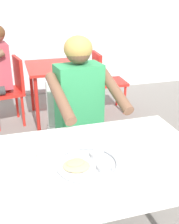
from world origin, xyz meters
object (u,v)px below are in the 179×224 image
Objects in this scene: thali_tray at (88,164)px; drinking_cup at (43,151)px; chair_foreground at (74,124)px; diner_foreground at (84,107)px; table_foreground at (98,171)px; table_background_red at (60,72)px; chair_red_left at (11,87)px; chair_red_right at (105,78)px.

thali_tray is 2.93× the size of drinking_cup.
chair_foreground is 0.69× the size of diner_foreground.
drinking_cup reaches higher than table_foreground.
chair_foreground is at bearing 80.80° from thali_tray.
diner_foreground reaches higher than table_background_red.
table_background_red is at bearing 84.78° from table_foreground.
diner_foreground is 1.61m from chair_red_left.
chair_foreground is at bearing -69.36° from chair_red_left.
table_background_red is at bearing 84.84° from chair_foreground.
diner_foreground is at bearing -93.59° from table_background_red.
thali_tray reaches higher than table_foreground.
drinking_cup reaches higher than thali_tray.
table_background_red is (0.20, 2.20, -0.05)m from table_foreground.
diner_foreground is 1.73m from chair_red_right.
thali_tray reaches higher than table_background_red.
chair_foreground is 1.04× the size of chair_red_left.
table_foreground is 2.21m from table_background_red.
chair_foreground is at bearing 67.30° from drinking_cup.
table_foreground is 0.13m from thali_tray.
diner_foreground is 1.58× the size of table_background_red.
thali_tray is 2.28m from chair_red_left.
chair_red_right is at bearing 2.26° from chair_red_left.
drinking_cup reaches higher than chair_red_left.
thali_tray is at bearing -144.06° from table_foreground.
diner_foreground is at bearing 76.43° from thali_tray.
chair_foreground is (0.08, 0.90, -0.16)m from table_foreground.
chair_red_right is at bearing 63.54° from drinking_cup.
chair_red_left is at bearing -177.74° from chair_red_right.
chair_red_left is at bearing -178.98° from table_background_red.
chair_foreground reaches higher than thali_tray.
chair_red_left is (-0.49, 1.29, -0.03)m from chair_foreground.
diner_foreground reaches higher than thali_tray.
diner_foreground reaches higher than table_foreground.
chair_foreground reaches higher than chair_red_right.
chair_red_right is at bearing 3.47° from table_background_red.
diner_foreground is (0.02, -0.22, 0.24)m from chair_foreground.
table_foreground is at bearing -110.05° from chair_red_right.
table_background_red is 0.96× the size of chair_red_left.
diner_foreground is 1.51× the size of chair_red_left.
chair_red_left is (-0.13, 2.13, -0.32)m from drinking_cup.
chair_red_right reaches higher than table_foreground.
chair_foreground is 1.09× the size of table_background_red.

